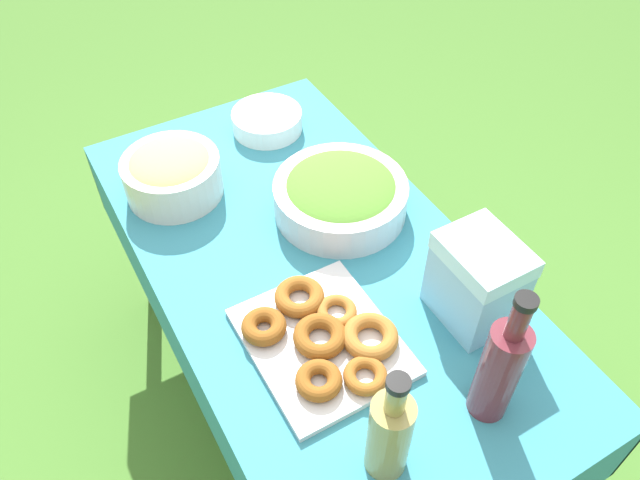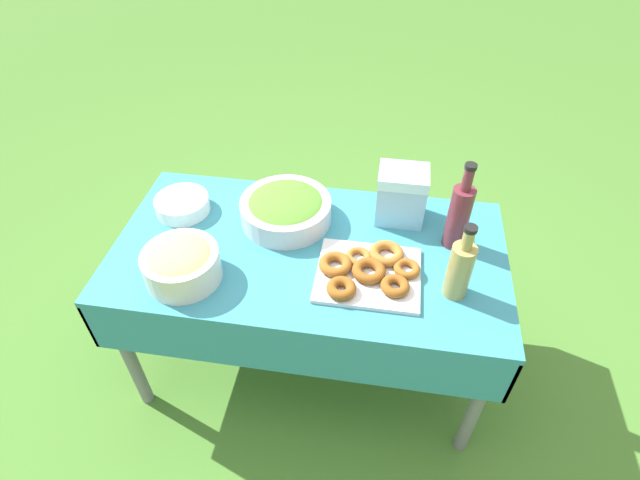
% 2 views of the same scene
% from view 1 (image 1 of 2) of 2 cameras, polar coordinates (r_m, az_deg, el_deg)
% --- Properties ---
extents(ground_plane, '(14.00, 14.00, 0.00)m').
position_cam_1_polar(ground_plane, '(2.10, -0.47, -14.39)').
color(ground_plane, '#477A2D').
extents(picnic_table, '(1.43, 0.75, 0.69)m').
position_cam_1_polar(picnic_table, '(1.61, -0.60, -4.01)').
color(picnic_table, teal).
rests_on(picnic_table, ground_plane).
extents(salad_bowl, '(0.35, 0.35, 0.11)m').
position_cam_1_polar(salad_bowl, '(1.61, 1.89, 4.17)').
color(salad_bowl, silver).
rests_on(salad_bowl, picnic_table).
extents(pasta_bowl, '(0.26, 0.26, 0.13)m').
position_cam_1_polar(pasta_bowl, '(1.70, -13.39, 6.01)').
color(pasta_bowl, silver).
rests_on(pasta_bowl, picnic_table).
extents(donut_platter, '(0.36, 0.32, 0.05)m').
position_cam_1_polar(donut_platter, '(1.36, 0.27, -8.86)').
color(donut_platter, silver).
rests_on(donut_platter, picnic_table).
extents(plate_stack, '(0.21, 0.21, 0.06)m').
position_cam_1_polar(plate_stack, '(1.91, -4.86, 10.80)').
color(plate_stack, white).
rests_on(plate_stack, picnic_table).
extents(olive_oil_bottle, '(0.08, 0.08, 0.29)m').
position_cam_1_polar(olive_oil_bottle, '(1.15, 6.38, -17.17)').
color(olive_oil_bottle, '#998E4C').
rests_on(olive_oil_bottle, picnic_table).
extents(wine_bottle, '(0.08, 0.08, 0.35)m').
position_cam_1_polar(wine_bottle, '(1.23, 16.12, -11.25)').
color(wine_bottle, maroon).
rests_on(wine_bottle, picnic_table).
extents(cooler_box, '(0.18, 0.15, 0.22)m').
position_cam_1_polar(cooler_box, '(1.39, 14.16, -3.66)').
color(cooler_box, '#8CC6E5').
rests_on(cooler_box, picnic_table).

